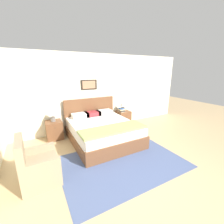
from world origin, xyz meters
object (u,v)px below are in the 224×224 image
at_px(armchair, 37,167).
at_px(table_lamp_by_door, 123,104).
at_px(nightstand_near_window, 54,130).
at_px(table_lamp_near_window, 52,113).
at_px(nightstand_by_door, 123,118).
at_px(bed, 102,130).

relative_size(armchair, table_lamp_by_door, 2.30).
bearing_deg(nightstand_near_window, armchair, -107.00).
bearing_deg(table_lamp_near_window, nightstand_by_door, 0.02).
distance_m(armchair, nightstand_near_window, 1.89).
height_order(bed, table_lamp_by_door, bed).
xyz_separation_m(armchair, table_lamp_near_window, (0.55, 1.81, 0.51)).
bearing_deg(bed, armchair, -150.75).
bearing_deg(bed, table_lamp_near_window, 147.46).
bearing_deg(armchair, nightstand_by_door, 118.49).
xyz_separation_m(nightstand_by_door, table_lamp_near_window, (-2.50, -0.00, 0.54)).
bearing_deg(table_lamp_near_window, nightstand_near_window, 13.60).
bearing_deg(nightstand_near_window, bed, -32.63).
bearing_deg(armchair, table_lamp_by_door, 118.53).
relative_size(nightstand_by_door, table_lamp_by_door, 1.39).
xyz_separation_m(armchair, table_lamp_by_door, (3.04, 1.81, 0.51)).
distance_m(nightstand_by_door, table_lamp_by_door, 0.54).
bearing_deg(nightstand_by_door, nightstand_near_window, 180.00).
bearing_deg(bed, nightstand_near_window, 147.37).
relative_size(armchair, nightstand_by_door, 1.65).
distance_m(bed, armchair, 2.06).
height_order(nightstand_near_window, table_lamp_near_window, table_lamp_near_window).
relative_size(bed, table_lamp_by_door, 5.21).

